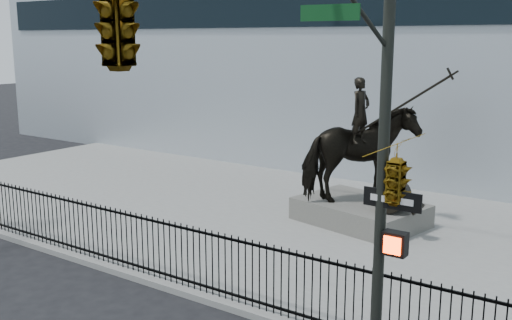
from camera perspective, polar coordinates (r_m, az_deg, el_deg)
The scene contains 7 objects.
ground at distance 14.71m, azimuth -15.63°, elevation -11.97°, with size 120.00×120.00×0.00m, color black.
plaza at distance 19.56m, azimuth 0.37°, elevation -5.37°, with size 30.00×12.00×0.15m, color gray.
building at distance 30.36m, azimuth 14.59°, elevation 8.79°, with size 44.00×14.00×9.00m, color #AFB7BE.
picket_fence at distance 15.15m, azimuth -12.15°, elevation -7.44°, with size 22.10×0.10×1.50m.
statue_plinth at distance 18.79m, azimuth 9.88°, elevation -4.92°, with size 3.66×2.52×0.69m, color #595752.
equestrian_statue at distance 18.33m, azimuth 10.24°, elevation 0.39°, with size 4.61×3.35×3.98m.
traffic_signal_right at distance 7.69m, azimuth 2.12°, elevation 4.73°, with size 2.17×6.86×7.00m.
Camera 1 is at (10.59, -8.42, 5.76)m, focal length 42.00 mm.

